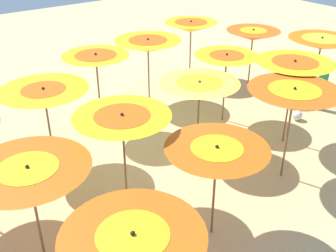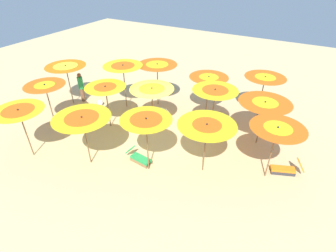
# 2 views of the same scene
# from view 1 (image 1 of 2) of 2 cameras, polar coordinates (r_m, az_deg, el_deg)

# --- Properties ---
(ground) EXTENTS (39.86, 39.86, 0.04)m
(ground) POSITION_cam_1_polar(r_m,az_deg,el_deg) (11.61, 2.22, -3.74)
(ground) COLOR #D1B57F
(beach_umbrella_0) EXTENTS (2.07, 2.07, 2.29)m
(beach_umbrella_0) POSITION_cam_1_polar(r_m,az_deg,el_deg) (5.88, -4.89, -16.07)
(beach_umbrella_0) COLOR brown
(beach_umbrella_0) RESTS_ON ground
(beach_umbrella_1) EXTENTS (2.04, 2.04, 2.18)m
(beach_umbrella_1) POSITION_cam_1_polar(r_m,az_deg,el_deg) (7.90, 6.79, -4.04)
(beach_umbrella_1) COLOR brown
(beach_umbrella_1) RESTS_ON ground
(beach_umbrella_2) EXTENTS (2.18, 2.18, 2.49)m
(beach_umbrella_2) POSITION_cam_1_polar(r_m,az_deg,el_deg) (9.96, 17.14, 3.81)
(beach_umbrella_2) COLOR brown
(beach_umbrella_2) RESTS_ON ground
(beach_umbrella_3) EXTENTS (2.12, 2.12, 2.53)m
(beach_umbrella_3) POSITION_cam_1_polar(r_m,az_deg,el_deg) (11.64, 17.23, 7.77)
(beach_umbrella_3) COLOR brown
(beach_umbrella_3) RESTS_ON ground
(beach_umbrella_4) EXTENTS (2.20, 2.20, 2.36)m
(beach_umbrella_4) POSITION_cam_1_polar(r_m,az_deg,el_deg) (14.71, 20.66, 10.76)
(beach_umbrella_4) COLOR brown
(beach_umbrella_4) RESTS_ON ground
(beach_umbrella_5) EXTENTS (2.26, 2.26, 2.20)m
(beach_umbrella_5) POSITION_cam_1_polar(r_m,az_deg,el_deg) (7.66, -18.89, -6.58)
(beach_umbrella_5) COLOR brown
(beach_umbrella_5) RESTS_ON ground
(beach_umbrella_6) EXTENTS (2.07, 2.07, 2.43)m
(beach_umbrella_6) POSITION_cam_1_polar(r_m,az_deg,el_deg) (8.50, -6.40, 0.56)
(beach_umbrella_6) COLOR brown
(beach_umbrella_6) RESTS_ON ground
(beach_umbrella_7) EXTENTS (2.10, 2.10, 2.19)m
(beach_umbrella_7) POSITION_cam_1_polar(r_m,az_deg,el_deg) (10.72, 4.41, 5.07)
(beach_umbrella_7) COLOR brown
(beach_umbrella_7) RESTS_ON ground
(beach_umbrella_8) EXTENTS (1.95, 1.95, 2.26)m
(beach_umbrella_8) POSITION_cam_1_polar(r_m,az_deg,el_deg) (12.62, 8.18, 9.13)
(beach_umbrella_8) COLOR brown
(beach_umbrella_8) RESTS_ON ground
(beach_umbrella_9) EXTENTS (1.92, 1.92, 2.31)m
(beach_umbrella_9) POSITION_cam_1_polar(r_m,az_deg,el_deg) (15.26, 11.80, 12.34)
(beach_umbrella_9) COLOR brown
(beach_umbrella_9) RESTS_ON ground
(beach_umbrella_11) EXTENTS (2.21, 2.21, 2.28)m
(beach_umbrella_11) POSITION_cam_1_polar(r_m,az_deg,el_deg) (10.50, -16.93, 4.06)
(beach_umbrella_11) COLOR brown
(beach_umbrella_11) RESTS_ON ground
(beach_umbrella_12) EXTENTS (1.94, 1.94, 2.48)m
(beach_umbrella_12) POSITION_cam_1_polar(r_m,az_deg,el_deg) (12.00, -10.04, 9.09)
(beach_umbrella_12) COLOR brown
(beach_umbrella_12) RESTS_ON ground
(beach_umbrella_13) EXTENTS (2.24, 2.24, 2.29)m
(beach_umbrella_13) POSITION_cam_1_polar(r_m,az_deg,el_deg) (13.90, -2.82, 11.18)
(beach_umbrella_13) COLOR brown
(beach_umbrella_13) RESTS_ON ground
(beach_umbrella_14) EXTENTS (2.01, 2.01, 2.33)m
(beach_umbrella_14) POSITION_cam_1_polar(r_m,az_deg,el_deg) (16.02, 3.22, 13.69)
(beach_umbrella_14) COLOR brown
(beach_umbrella_14) RESTS_ON ground
(lounger_0) EXTENTS (1.35, 0.48, 0.63)m
(lounger_0) POSITION_cam_1_polar(r_m,az_deg,el_deg) (11.14, 5.83, -4.05)
(lounger_0) COLOR #333338
(lounger_0) RESTS_ON ground
(lounger_2) EXTENTS (0.51, 1.24, 0.58)m
(lounger_2) POSITION_cam_1_polar(r_m,az_deg,el_deg) (12.91, -6.54, 0.76)
(lounger_2) COLOR olive
(lounger_2) RESTS_ON ground
(beachgoer_0) EXTENTS (0.30, 0.30, 1.75)m
(beachgoer_0) POSITION_cam_1_polar(r_m,az_deg,el_deg) (14.58, 20.81, 5.50)
(beachgoer_0) COLOR brown
(beachgoer_0) RESTS_ON ground
(beach_ball) EXTENTS (0.32, 0.32, 0.32)m
(beach_ball) POSITION_cam_1_polar(r_m,az_deg,el_deg) (13.88, 17.63, 1.42)
(beach_ball) COLOR white
(beach_ball) RESTS_ON ground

